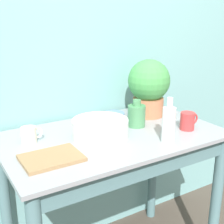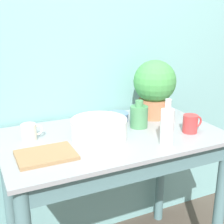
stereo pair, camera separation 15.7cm
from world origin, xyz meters
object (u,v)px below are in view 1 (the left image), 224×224
at_px(bottle_tall, 169,124).
at_px(tray_board, 51,158).
at_px(mug_cream, 29,135).
at_px(bottle_short, 137,115).
at_px(bowl_wash_large, 100,129).
at_px(potted_plant, 149,86).
at_px(mug_red, 188,121).
at_px(bowl_small_blue, 114,117).

relative_size(bottle_tall, tray_board, 0.89).
bearing_deg(bottle_tall, mug_cream, 149.67).
bearing_deg(bottle_short, bowl_wash_large, -168.57).
height_order(mug_cream, tray_board, mug_cream).
height_order(potted_plant, bottle_tall, potted_plant).
bearing_deg(mug_red, mug_cream, 161.85).
bearing_deg(bowl_small_blue, mug_red, -51.02).
relative_size(potted_plant, bottle_short, 2.27).
distance_m(bottle_tall, mug_cream, 0.67).
xyz_separation_m(mug_cream, tray_board, (0.02, -0.22, -0.03)).
relative_size(mug_cream, mug_red, 0.94).
distance_m(mug_red, bowl_small_blue, 0.42).
bearing_deg(potted_plant, bowl_wash_large, -158.40).
bearing_deg(mug_red, potted_plant, 96.98).
distance_m(bowl_small_blue, tray_board, 0.57).
relative_size(bottle_short, tray_board, 0.60).
distance_m(bowl_wash_large, mug_red, 0.48).
height_order(bowl_wash_large, mug_cream, bowl_wash_large).
xyz_separation_m(mug_cream, bowl_small_blue, (0.52, 0.07, -0.02)).
relative_size(bowl_wash_large, bottle_short, 1.86).
distance_m(bottle_short, mug_red, 0.28).
bearing_deg(tray_board, bowl_small_blue, 30.85).
bearing_deg(mug_cream, bottle_short, -7.23).
bearing_deg(bottle_tall, bottle_short, 89.82).
xyz_separation_m(bottle_short, mug_cream, (-0.58, 0.07, -0.02)).
xyz_separation_m(potted_plant, mug_cream, (-0.75, -0.04, -0.15)).
xyz_separation_m(mug_cream, mug_red, (0.78, -0.26, 0.01)).
relative_size(mug_red, bowl_small_blue, 0.91).
bearing_deg(potted_plant, mug_red, -83.02).
height_order(mug_red, tray_board, mug_red).
height_order(potted_plant, mug_red, potted_plant).
bearing_deg(mug_cream, mug_red, -18.15).
height_order(bottle_tall, mug_cream, bottle_tall).
relative_size(bowl_wash_large, bowl_small_blue, 2.25).
xyz_separation_m(mug_red, tray_board, (-0.76, 0.03, -0.04)).
height_order(bowl_wash_large, bottle_short, bottle_short).
xyz_separation_m(bowl_wash_large, bowl_small_blue, (0.20, 0.20, -0.03)).
height_order(mug_red, bowl_small_blue, mug_red).
bearing_deg(bowl_wash_large, bottle_tall, -39.49).
bearing_deg(bottle_tall, tray_board, 168.49).
height_order(mug_cream, mug_red, mug_red).
height_order(bowl_wash_large, bowl_small_blue, bowl_wash_large).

